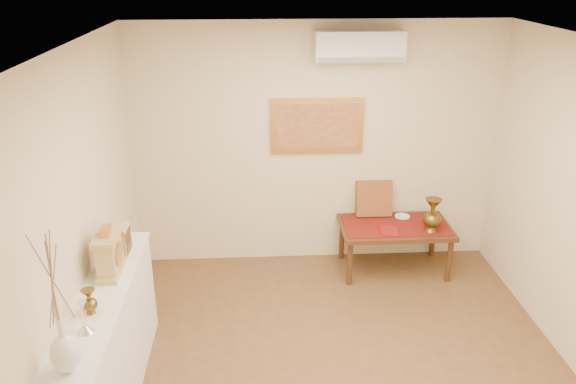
{
  "coord_description": "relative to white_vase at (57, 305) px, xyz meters",
  "views": [
    {
      "loc": [
        -0.66,
        -3.59,
        3.26
      ],
      "look_at": [
        -0.38,
        1.15,
        1.28
      ],
      "focal_mm": 35.0,
      "sensor_mm": 36.0,
      "label": 1
    }
  ],
  "objects": [
    {
      "name": "mantel_clock",
      "position": [
        0.0,
        1.12,
        -0.29
      ],
      "size": [
        0.17,
        0.36,
        0.41
      ],
      "color": "tan",
      "rests_on": "display_ledge"
    },
    {
      "name": "table_cloth",
      "position": [
        2.66,
        2.71,
        -0.89
      ],
      "size": [
        1.14,
        0.59,
        0.01
      ],
      "primitive_type": "cube",
      "color": "maroon",
      "rests_on": "low_table"
    },
    {
      "name": "ceiling",
      "position": [
        1.81,
        0.83,
        1.25
      ],
      "size": [
        4.5,
        4.5,
        0.0
      ],
      "primitive_type": "plane",
      "rotation": [
        3.14,
        0.0,
        0.0
      ],
      "color": "white",
      "rests_on": "ground"
    },
    {
      "name": "wall_left",
      "position": [
        -0.19,
        0.83,
        -0.1
      ],
      "size": [
        0.02,
        4.5,
        2.7
      ],
      "primitive_type": "cube",
      "color": "beige",
      "rests_on": "ground"
    },
    {
      "name": "ac_unit",
      "position": [
        2.21,
        2.95,
        1.0
      ],
      "size": [
        0.9,
        0.25,
        0.3
      ],
      "color": "silver",
      "rests_on": "wall_back"
    },
    {
      "name": "menu",
      "position": [
        2.55,
        2.56,
        -0.88
      ],
      "size": [
        0.2,
        0.27,
        0.01
      ],
      "primitive_type": "cube",
      "rotation": [
        0.0,
        0.0,
        -0.09
      ],
      "color": "maroon",
      "rests_on": "table_cloth"
    },
    {
      "name": "white_vase",
      "position": [
        0.0,
        0.0,
        0.0
      ],
      "size": [
        0.18,
        0.18,
        0.93
      ],
      "primitive_type": null,
      "color": "white",
      "rests_on": "display_ledge"
    },
    {
      "name": "display_ledge",
      "position": [
        -0.01,
        0.83,
        -0.95
      ],
      "size": [
        0.37,
        2.02,
        0.98
      ],
      "color": "white",
      "rests_on": "floor"
    },
    {
      "name": "low_table",
      "position": [
        2.66,
        2.71,
        -0.96
      ],
      "size": [
        1.2,
        0.7,
        0.55
      ],
      "color": "#4C2C16",
      "rests_on": "floor"
    },
    {
      "name": "candlestick",
      "position": [
        -0.0,
        0.38,
        -0.35
      ],
      "size": [
        0.11,
        0.11,
        0.24
      ],
      "primitive_type": null,
      "color": "silver",
      "rests_on": "display_ledge"
    },
    {
      "name": "plate",
      "position": [
        2.79,
        2.91,
        -0.88
      ],
      "size": [
        0.17,
        0.17,
        0.01
      ],
      "primitive_type": "cylinder",
      "color": "white",
      "rests_on": "table_cloth"
    },
    {
      "name": "brass_urn_tall",
      "position": [
        3.01,
        2.55,
        -0.66
      ],
      "size": [
        0.2,
        0.2,
        0.45
      ],
      "primitive_type": null,
      "color": "brown",
      "rests_on": "table_cloth"
    },
    {
      "name": "cushion",
      "position": [
        2.47,
        2.98,
        -0.69
      ],
      "size": [
        0.4,
        0.18,
        0.41
      ],
      "primitive_type": "cube",
      "rotation": [
        -0.21,
        0.0,
        0.0
      ],
      "color": "maroon",
      "rests_on": "table_cloth"
    },
    {
      "name": "wooden_chest",
      "position": [
        -0.0,
        1.46,
        -0.34
      ],
      "size": [
        0.16,
        0.21,
        0.24
      ],
      "color": "tan",
      "rests_on": "display_ledge"
    },
    {
      "name": "brass_urn_small",
      "position": [
        -0.02,
        0.6,
        -0.34
      ],
      "size": [
        0.11,
        0.11,
        0.24
      ],
      "primitive_type": null,
      "color": "brown",
      "rests_on": "display_ledge"
    },
    {
      "name": "painting",
      "position": [
        1.81,
        3.05,
        0.15
      ],
      "size": [
        1.0,
        0.06,
        0.6
      ],
      "color": "gold",
      "rests_on": "wall_back"
    },
    {
      "name": "wall_back",
      "position": [
        1.81,
        3.08,
        -0.1
      ],
      "size": [
        4.0,
        0.02,
        2.7
      ],
      "primitive_type": "cube",
      "color": "beige",
      "rests_on": "ground"
    }
  ]
}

